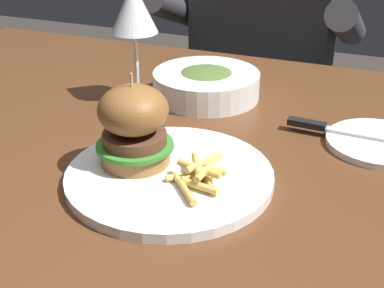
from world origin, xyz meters
TOP-DOWN VIEW (x-y plane):
  - dining_table at (0.00, 0.00)m, footprint 1.37×0.93m
  - main_plate at (0.02, -0.09)m, footprint 0.27×0.27m
  - burger_sandwich at (-0.03, -0.08)m, footprint 0.10×0.10m
  - fries_pile at (0.07, -0.10)m, footprint 0.08×0.11m
  - wine_glass at (-0.15, 0.15)m, footprint 0.08×0.08m
  - bread_plate at (0.27, 0.12)m, footprint 0.16×0.16m
  - table_knife at (0.22, 0.12)m, footprint 0.22×0.03m
  - soup_bowl at (-0.04, 0.20)m, footprint 0.19×0.19m
  - diner_person at (-0.07, 0.74)m, footprint 0.51×0.36m

SIDE VIEW (x-z plane):
  - diner_person at x=-0.07m, z-range -0.02..1.15m
  - dining_table at x=0.00m, z-range 0.29..1.03m
  - bread_plate at x=0.27m, z-range 0.74..0.75m
  - main_plate at x=0.02m, z-range 0.74..0.75m
  - table_knife at x=0.22m, z-range 0.75..0.76m
  - fries_pile at x=0.07m, z-range 0.75..0.78m
  - soup_bowl at x=-0.04m, z-range 0.74..0.79m
  - burger_sandwich at x=-0.03m, z-range 0.75..0.87m
  - wine_glass at x=-0.15m, z-range 0.79..1.00m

